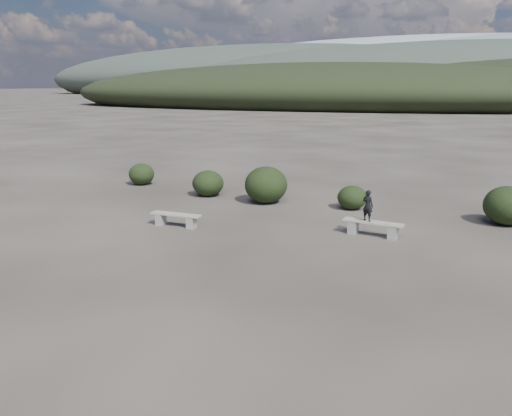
% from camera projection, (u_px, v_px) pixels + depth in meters
% --- Properties ---
extents(ground, '(1200.00, 1200.00, 0.00)m').
position_uv_depth(ground, '(204.00, 299.00, 10.19)').
color(ground, '#292520').
rests_on(ground, ground).
extents(bench_left, '(1.64, 0.38, 0.41)m').
position_uv_depth(bench_left, '(176.00, 219.00, 15.40)').
color(bench_left, gray).
rests_on(bench_left, ground).
extents(bench_right, '(1.77, 0.54, 0.44)m').
position_uv_depth(bench_right, '(373.00, 227.00, 14.41)').
color(bench_right, gray).
rests_on(bench_right, ground).
extents(seated_person, '(0.39, 0.33, 0.91)m').
position_uv_depth(seated_person, '(368.00, 205.00, 14.34)').
color(seated_person, black).
rests_on(seated_person, bench_right).
extents(shrub_a, '(1.24, 1.24, 1.01)m').
position_uv_depth(shrub_a, '(208.00, 183.00, 19.64)').
color(shrub_a, black).
rests_on(shrub_a, ground).
extents(shrub_b, '(1.59, 1.59, 1.36)m').
position_uv_depth(shrub_b, '(266.00, 185.00, 18.44)').
color(shrub_b, black).
rests_on(shrub_b, ground).
extents(shrub_c, '(1.05, 1.05, 0.84)m').
position_uv_depth(shrub_c, '(352.00, 197.00, 17.55)').
color(shrub_c, black).
rests_on(shrub_c, ground).
extents(shrub_d, '(1.40, 1.40, 1.22)m').
position_uv_depth(shrub_d, '(507.00, 206.00, 15.54)').
color(shrub_d, black).
rests_on(shrub_d, ground).
extents(shrub_f, '(1.11, 1.11, 0.94)m').
position_uv_depth(shrub_f, '(142.00, 174.00, 21.89)').
color(shrub_f, black).
rests_on(shrub_f, ground).
extents(mountain_ridges, '(500.00, 400.00, 56.00)m').
position_uv_depth(mountain_ridges, '(449.00, 75.00, 314.47)').
color(mountain_ridges, black).
rests_on(mountain_ridges, ground).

